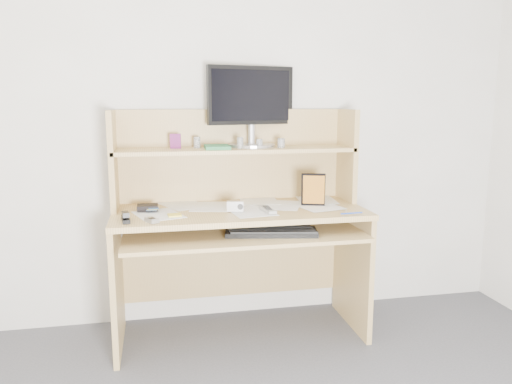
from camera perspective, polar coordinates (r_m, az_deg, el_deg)
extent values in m
cube|color=silver|center=(3.06, -2.94, 8.49)|extent=(3.60, 0.04, 2.50)
cube|color=tan|center=(2.80, -1.87, -2.28)|extent=(1.40, 0.60, 0.03)
cube|color=tan|center=(2.88, -15.59, -10.09)|extent=(0.03, 0.56, 0.72)
cube|color=tan|center=(3.09, 10.94, -8.49)|extent=(0.03, 0.56, 0.72)
cube|color=tan|center=(3.18, -2.69, -8.18)|extent=(1.34, 0.02, 0.41)
cube|color=tan|center=(2.71, -1.43, -4.78)|extent=(1.28, 0.55, 0.02)
cube|color=tan|center=(3.04, -2.81, 4.23)|extent=(1.40, 0.02, 0.55)
cube|color=tan|center=(2.88, -16.02, 3.50)|extent=(0.03, 0.30, 0.55)
cube|color=tan|center=(3.09, 10.30, 4.17)|extent=(0.03, 0.30, 0.55)
cube|color=tan|center=(2.90, -2.40, 4.83)|extent=(1.38, 0.30, 0.02)
cube|color=white|center=(2.80, -1.87, -1.92)|extent=(1.32, 0.54, 0.01)
cube|color=black|center=(2.66, 1.75, -4.61)|extent=(0.51, 0.26, 0.02)
cube|color=black|center=(2.65, 1.75, -4.26)|extent=(0.47, 0.24, 0.01)
cube|color=#9A9B96|center=(2.72, 1.31, -2.04)|extent=(0.07, 0.16, 0.02)
cube|color=#A8A8AA|center=(2.55, -11.83, -3.06)|extent=(0.08, 0.09, 0.02)
cube|color=black|center=(2.60, -14.70, -2.69)|extent=(0.05, 0.14, 0.04)
cube|color=black|center=(2.82, -12.29, -1.72)|extent=(0.11, 0.09, 0.03)
cube|color=yellow|center=(2.67, -9.29, -2.63)|extent=(0.08, 0.08, 0.01)
cube|color=#B2B2B4|center=(2.72, -2.39, -1.63)|extent=(0.09, 0.05, 0.06)
cube|color=black|center=(2.86, 6.56, 0.28)|extent=(0.13, 0.06, 0.19)
cylinder|color=#193EBC|center=(2.71, 10.87, -2.39)|extent=(0.12, 0.02, 0.01)
cube|color=maroon|center=(2.89, -9.19, 5.76)|extent=(0.06, 0.03, 0.08)
cube|color=#307854|center=(2.86, -4.46, 5.14)|extent=(0.15, 0.20, 0.02)
cylinder|color=black|center=(2.88, 0.38, 5.55)|extent=(0.05, 0.05, 0.05)
cylinder|color=white|center=(2.91, -6.76, 5.65)|extent=(0.04, 0.04, 0.06)
cylinder|color=black|center=(2.92, 2.90, 5.62)|extent=(0.05, 0.05, 0.05)
cylinder|color=silver|center=(2.86, -1.82, 5.63)|extent=(0.05, 0.05, 0.06)
cylinder|color=#B7B6BB|center=(2.97, -0.45, 5.35)|extent=(0.27, 0.27, 0.02)
cylinder|color=#B7B6BB|center=(2.97, -0.49, 6.61)|extent=(0.05, 0.05, 0.11)
cube|color=black|center=(2.99, -0.59, 10.98)|extent=(0.54, 0.17, 0.34)
cube|color=black|center=(2.97, -0.51, 10.98)|extent=(0.48, 0.13, 0.29)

